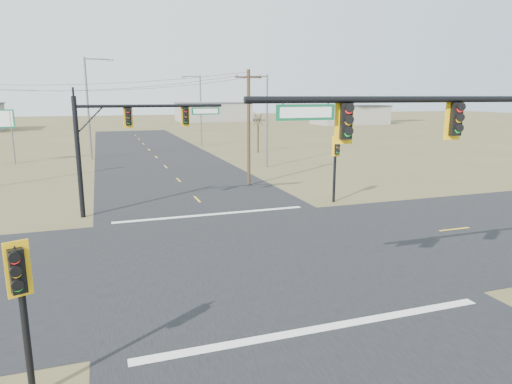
{
  "coord_description": "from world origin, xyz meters",
  "views": [
    {
      "loc": [
        -6.32,
        -19.42,
        7.31
      ],
      "look_at": [
        0.68,
        1.0,
        2.72
      ],
      "focal_mm": 32.0,
      "sensor_mm": 36.0,
      "label": 1
    }
  ],
  "objects_px": {
    "pedestal_signal_sw": "(19,285)",
    "utility_pole_near": "(249,126)",
    "mast_arm_far": "(128,130)",
    "bare_tree_c": "(258,119)",
    "mast_arm_near": "(464,147)",
    "pedestal_signal_ne": "(336,155)",
    "streetlight_a": "(265,116)",
    "streetlight_b": "(199,107)",
    "streetlight_c": "(90,103)"
  },
  "relations": [
    {
      "from": "utility_pole_near",
      "to": "streetlight_c",
      "type": "relative_size",
      "value": 0.81
    },
    {
      "from": "streetlight_a",
      "to": "bare_tree_c",
      "type": "height_order",
      "value": "streetlight_a"
    },
    {
      "from": "streetlight_a",
      "to": "bare_tree_c",
      "type": "bearing_deg",
      "value": 49.31
    },
    {
      "from": "mast_arm_near",
      "to": "pedestal_signal_sw",
      "type": "xyz_separation_m",
      "value": [
        -13.31,
        -0.83,
        -2.62
      ]
    },
    {
      "from": "mast_arm_near",
      "to": "pedestal_signal_sw",
      "type": "distance_m",
      "value": 13.6
    },
    {
      "from": "mast_arm_near",
      "to": "mast_arm_far",
      "type": "bearing_deg",
      "value": 133.01
    },
    {
      "from": "streetlight_b",
      "to": "streetlight_c",
      "type": "relative_size",
      "value": 0.88
    },
    {
      "from": "mast_arm_near",
      "to": "pedestal_signal_sw",
      "type": "bearing_deg",
      "value": -162.97
    },
    {
      "from": "pedestal_signal_sw",
      "to": "streetlight_a",
      "type": "height_order",
      "value": "streetlight_a"
    },
    {
      "from": "pedestal_signal_sw",
      "to": "streetlight_a",
      "type": "relative_size",
      "value": 0.44
    },
    {
      "from": "mast_arm_far",
      "to": "bare_tree_c",
      "type": "xyz_separation_m",
      "value": [
        17.78,
        26.89,
        -0.91
      ]
    },
    {
      "from": "streetlight_a",
      "to": "mast_arm_far",
      "type": "bearing_deg",
      "value": -158.66
    },
    {
      "from": "mast_arm_far",
      "to": "bare_tree_c",
      "type": "bearing_deg",
      "value": 46.97
    },
    {
      "from": "mast_arm_far",
      "to": "streetlight_a",
      "type": "distance_m",
      "value": 20.85
    },
    {
      "from": "mast_arm_near",
      "to": "pedestal_signal_ne",
      "type": "relative_size",
      "value": 2.45
    },
    {
      "from": "pedestal_signal_sw",
      "to": "utility_pole_near",
      "type": "bearing_deg",
      "value": 40.39
    },
    {
      "from": "mast_arm_near",
      "to": "streetlight_a",
      "type": "xyz_separation_m",
      "value": [
        4.76,
        32.11,
        -0.39
      ]
    },
    {
      "from": "mast_arm_far",
      "to": "pedestal_signal_sw",
      "type": "xyz_separation_m",
      "value": [
        -3.64,
        -17.89,
        -2.23
      ]
    },
    {
      "from": "mast_arm_far",
      "to": "bare_tree_c",
      "type": "distance_m",
      "value": 32.25
    },
    {
      "from": "mast_arm_near",
      "to": "pedestal_signal_ne",
      "type": "bearing_deg",
      "value": 89.48
    },
    {
      "from": "streetlight_b",
      "to": "bare_tree_c",
      "type": "distance_m",
      "value": 11.81
    },
    {
      "from": "pedestal_signal_sw",
      "to": "mast_arm_far",
      "type": "bearing_deg",
      "value": 57.96
    },
    {
      "from": "streetlight_a",
      "to": "pedestal_signal_sw",
      "type": "bearing_deg",
      "value": -143.62
    },
    {
      "from": "pedestal_signal_ne",
      "to": "pedestal_signal_sw",
      "type": "distance_m",
      "value": 23.74
    },
    {
      "from": "mast_arm_far",
      "to": "streetlight_a",
      "type": "xyz_separation_m",
      "value": [
        14.43,
        15.06,
        0.01
      ]
    },
    {
      "from": "mast_arm_far",
      "to": "bare_tree_c",
      "type": "relative_size",
      "value": 1.62
    },
    {
      "from": "mast_arm_near",
      "to": "pedestal_signal_ne",
      "type": "xyz_separation_m",
      "value": [
        3.87,
        15.55,
        -2.3
      ]
    },
    {
      "from": "pedestal_signal_sw",
      "to": "utility_pole_near",
      "type": "relative_size",
      "value": 0.44
    },
    {
      "from": "mast_arm_near",
      "to": "streetlight_b",
      "type": "distance_m",
      "value": 54.41
    },
    {
      "from": "streetlight_c",
      "to": "pedestal_signal_sw",
      "type": "bearing_deg",
      "value": -69.96
    },
    {
      "from": "streetlight_a",
      "to": "streetlight_c",
      "type": "distance_m",
      "value": 20.74
    },
    {
      "from": "streetlight_a",
      "to": "bare_tree_c",
      "type": "xyz_separation_m",
      "value": [
        3.35,
        11.83,
        -0.92
      ]
    },
    {
      "from": "streetlight_b",
      "to": "streetlight_c",
      "type": "distance_m",
      "value": 17.95
    },
    {
      "from": "mast_arm_far",
      "to": "pedestal_signal_sw",
      "type": "relative_size",
      "value": 2.2
    },
    {
      "from": "pedestal_signal_ne",
      "to": "streetlight_c",
      "type": "xyz_separation_m",
      "value": [
        -15.95,
        28.61,
        3.12
      ]
    },
    {
      "from": "utility_pole_near",
      "to": "streetlight_a",
      "type": "height_order",
      "value": "streetlight_a"
    },
    {
      "from": "mast_arm_far",
      "to": "streetlight_a",
      "type": "bearing_deg",
      "value": 36.66
    },
    {
      "from": "streetlight_c",
      "to": "streetlight_a",
      "type": "bearing_deg",
      "value": -13.96
    },
    {
      "from": "pedestal_signal_sw",
      "to": "streetlight_c",
      "type": "height_order",
      "value": "streetlight_c"
    },
    {
      "from": "mast_arm_far",
      "to": "pedestal_signal_ne",
      "type": "bearing_deg",
      "value": -15.92
    },
    {
      "from": "mast_arm_far",
      "to": "pedestal_signal_sw",
      "type": "height_order",
      "value": "mast_arm_far"
    },
    {
      "from": "streetlight_a",
      "to": "mast_arm_near",
      "type": "bearing_deg",
      "value": -123.3
    },
    {
      "from": "streetlight_c",
      "to": "bare_tree_c",
      "type": "distance_m",
      "value": 20.3
    },
    {
      "from": "pedestal_signal_ne",
      "to": "streetlight_c",
      "type": "bearing_deg",
      "value": 144.11
    },
    {
      "from": "mast_arm_near",
      "to": "streetlight_c",
      "type": "xyz_separation_m",
      "value": [
        -12.08,
        44.16,
        0.82
      ]
    },
    {
      "from": "pedestal_signal_ne",
      "to": "mast_arm_near",
      "type": "bearing_deg",
      "value": -79.0
    },
    {
      "from": "utility_pole_near",
      "to": "streetlight_c",
      "type": "xyz_separation_m",
      "value": [
        -12.21,
        20.81,
        1.62
      ]
    },
    {
      "from": "utility_pole_near",
      "to": "streetlight_a",
      "type": "relative_size",
      "value": 0.99
    },
    {
      "from": "pedestal_signal_ne",
      "to": "bare_tree_c",
      "type": "height_order",
      "value": "bare_tree_c"
    },
    {
      "from": "pedestal_signal_sw",
      "to": "utility_pole_near",
      "type": "xyz_separation_m",
      "value": [
        13.44,
        24.18,
        1.83
      ]
    }
  ]
}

